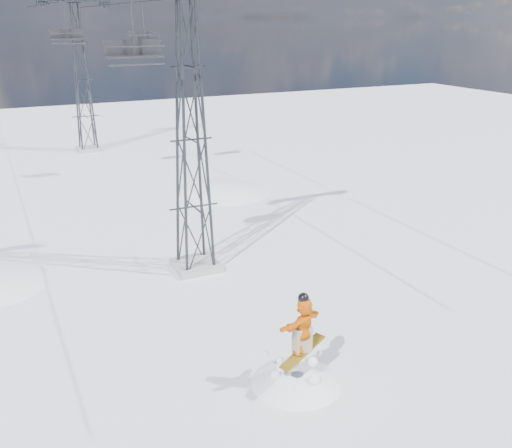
% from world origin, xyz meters
% --- Properties ---
extents(ground, '(120.00, 120.00, 0.00)m').
position_xyz_m(ground, '(0.00, 0.00, 0.00)').
color(ground, white).
rests_on(ground, ground).
extents(snow_terrain, '(39.00, 37.00, 22.00)m').
position_xyz_m(snow_terrain, '(-4.77, 21.24, -9.59)').
color(snow_terrain, white).
rests_on(snow_terrain, ground).
extents(lift_tower_near, '(5.20, 1.80, 11.43)m').
position_xyz_m(lift_tower_near, '(0.80, 8.00, 5.47)').
color(lift_tower_near, '#999999').
rests_on(lift_tower_near, ground).
extents(lift_tower_far, '(5.20, 1.80, 11.43)m').
position_xyz_m(lift_tower_far, '(0.80, 33.00, 5.47)').
color(lift_tower_far, '#999999').
rests_on(lift_tower_far, ground).
extents(haul_cables, '(4.46, 51.00, 0.06)m').
position_xyz_m(haul_cables, '(0.80, 19.50, 10.85)').
color(haul_cables, black).
rests_on(haul_cables, ground).
extents(snowboarder_jump, '(4.40, 4.40, 6.96)m').
position_xyz_m(snowboarder_jump, '(0.71, -0.81, -1.63)').
color(snowboarder_jump, white).
rests_on(snowboarder_jump, ground).
extents(lift_chair_near, '(1.95, 0.56, 2.42)m').
position_xyz_m(lift_chair_near, '(-1.40, 7.19, 8.91)').
color(lift_chair_near, black).
rests_on(lift_chair_near, ground).
extents(lift_chair_mid, '(2.02, 0.58, 2.51)m').
position_xyz_m(lift_chair_mid, '(3.00, 22.36, 8.84)').
color(lift_chair_mid, black).
rests_on(lift_chair_mid, ground).
extents(lift_chair_far, '(1.85, 0.53, 2.29)m').
position_xyz_m(lift_chair_far, '(-1.40, 22.62, 9.01)').
color(lift_chair_far, black).
rests_on(lift_chair_far, ground).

